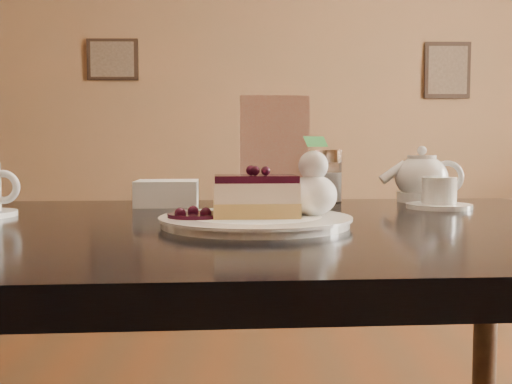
{
  "coord_description": "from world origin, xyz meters",
  "views": [
    {
      "loc": [
        -0.16,
        -0.7,
        0.79
      ],
      "look_at": [
        -0.15,
        -0.02,
        0.74
      ],
      "focal_mm": 40.0,
      "sensor_mm": 36.0,
      "label": 1
    }
  ],
  "objects_px": {
    "main_table": "(253,273)",
    "dessert_plate": "(255,221)",
    "cheesecake_slice": "(255,196)",
    "tea_set": "(424,182)"
  },
  "relations": [
    {
      "from": "main_table",
      "to": "dessert_plate",
      "type": "xyz_separation_m",
      "value": [
        0.0,
        -0.05,
        0.08
      ]
    },
    {
      "from": "main_table",
      "to": "cheesecake_slice",
      "type": "bearing_deg",
      "value": -90.0
    },
    {
      "from": "main_table",
      "to": "tea_set",
      "type": "distance_m",
      "value": 0.45
    },
    {
      "from": "dessert_plate",
      "to": "main_table",
      "type": "bearing_deg",
      "value": 93.53
    },
    {
      "from": "cheesecake_slice",
      "to": "tea_set",
      "type": "xyz_separation_m",
      "value": [
        0.33,
        0.34,
        0.0
      ]
    },
    {
      "from": "main_table",
      "to": "cheesecake_slice",
      "type": "distance_m",
      "value": 0.12
    },
    {
      "from": "main_table",
      "to": "tea_set",
      "type": "xyz_separation_m",
      "value": [
        0.33,
        0.29,
        0.11
      ]
    },
    {
      "from": "cheesecake_slice",
      "to": "tea_set",
      "type": "relative_size",
      "value": 0.49
    },
    {
      "from": "dessert_plate",
      "to": "tea_set",
      "type": "height_order",
      "value": "tea_set"
    },
    {
      "from": "dessert_plate",
      "to": "cheesecake_slice",
      "type": "xyz_separation_m",
      "value": [
        0.0,
        0.0,
        0.03
      ]
    }
  ]
}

